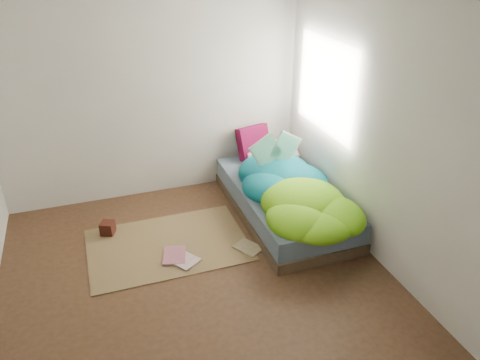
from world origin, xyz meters
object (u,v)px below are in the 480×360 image
Objects in this scene: bed at (284,201)px; floor_book_b at (163,256)px; floor_book_a at (175,265)px; wooden_box at (108,228)px; open_book at (276,141)px; pillow_magenta at (254,142)px.

bed reaches higher than floor_book_b.
floor_book_b reaches higher than floor_book_a.
bed is 14.87× the size of wooden_box.
floor_book_a is (-1.35, -0.74, -0.81)m from open_book.
open_book reaches higher than floor_book_b.
wooden_box is 0.44× the size of floor_book_a.
wooden_box is at bearing -175.59° from pillow_magenta.
pillow_magenta is 1.96m from floor_book_b.
bed is 1.51m from floor_book_b.
pillow_magenta is at bearing 13.10° from floor_book_a.
wooden_box is at bearing 174.34° from open_book.
bed is 1.49m from floor_book_a.
bed is 0.95m from pillow_magenta.
bed is at bearing -84.46° from open_book.
bed is 3.99× the size of open_book.
open_book reaches higher than floor_book_a.
floor_book_a is 0.19m from floor_book_b.
open_book is 2.04m from wooden_box.
floor_book_a is (-1.38, -0.55, -0.14)m from bed.
bed is 6.78× the size of floor_book_b.
bed is 0.69m from open_book.
wooden_box is 0.46× the size of floor_book_b.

